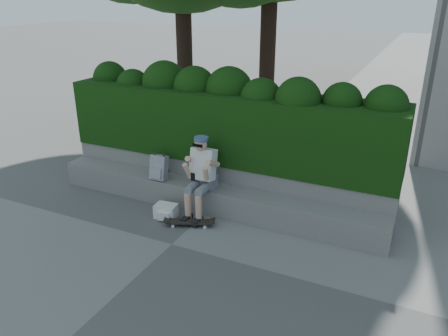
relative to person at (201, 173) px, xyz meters
The scene contains 8 objects.
ground 1.31m from the person, 87.53° to the right, with size 80.00×80.00×0.00m, color slate.
bench_ledge 0.56m from the person, 75.75° to the left, with size 6.00×0.45×0.45m, color gray.
planter_wall 0.76m from the person, 85.98° to the left, with size 6.00×0.50×0.75m, color gray.
hedge 1.07m from the person, 87.01° to the left, with size 6.00×1.00×1.20m, color black.
person is the anchor object (origin of this frame).
skateboard 0.82m from the person, 89.37° to the right, with size 0.76×0.46×0.08m.
backpack_plaid 0.90m from the person, behind, with size 0.30×0.16×0.44m, color #A8A9AD.
backpack_ground 0.89m from the person, 142.57° to the right, with size 0.36×0.25×0.23m, color silver.
Camera 1 is at (3.16, -4.78, 3.55)m, focal length 35.00 mm.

